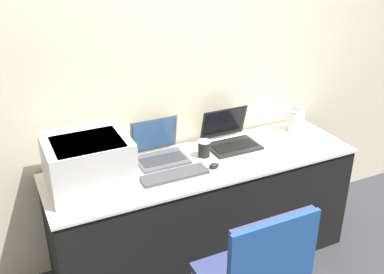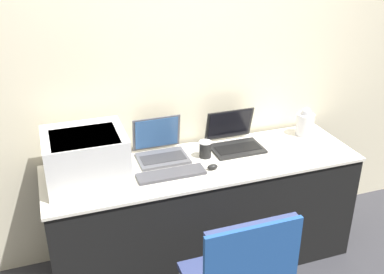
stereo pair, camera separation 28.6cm
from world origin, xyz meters
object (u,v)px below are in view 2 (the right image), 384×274
at_px(laptop_left, 160,149).
at_px(coffee_cup, 205,149).
at_px(mouse, 213,167).
at_px(printer, 86,155).
at_px(external_keyboard, 171,174).
at_px(metal_pitcher, 305,123).
at_px(laptop_right, 234,140).

bearing_deg(laptop_left, coffee_cup, -20.88).
relative_size(coffee_cup, mouse, 1.65).
bearing_deg(printer, external_keyboard, -13.93).
height_order(printer, coffee_cup, printer).
relative_size(laptop_left, metal_pitcher, 1.53).
bearing_deg(mouse, laptop_left, 133.08).
bearing_deg(external_keyboard, printer, 166.07).
relative_size(printer, metal_pitcher, 2.23).
height_order(external_keyboard, metal_pitcher, metal_pitcher).
distance_m(laptop_left, external_keyboard, 0.27).
xyz_separation_m(laptop_left, metal_pitcher, (1.09, -0.02, 0.04)).
bearing_deg(laptop_right, coffee_cup, -162.37).
bearing_deg(external_keyboard, mouse, -2.86).
xyz_separation_m(laptop_left, external_keyboard, (-0.01, -0.27, -0.05)).
bearing_deg(laptop_left, metal_pitcher, -0.85).
height_order(external_keyboard, mouse, mouse).
bearing_deg(printer, metal_pitcher, 4.63).
distance_m(laptop_right, mouse, 0.37).
bearing_deg(printer, mouse, -10.09).
height_order(printer, metal_pitcher, printer).
relative_size(printer, laptop_left, 1.45).
relative_size(external_keyboard, metal_pitcher, 2.00).
relative_size(external_keyboard, coffee_cup, 3.78).
relative_size(laptop_left, mouse, 4.77).
bearing_deg(metal_pitcher, laptop_right, -178.80).
xyz_separation_m(printer, metal_pitcher, (1.59, 0.13, -0.07)).
xyz_separation_m(coffee_cup, metal_pitcher, (0.82, 0.09, 0.04)).
height_order(laptop_right, metal_pitcher, laptop_right).
bearing_deg(printer, coffee_cup, 2.88).
distance_m(printer, metal_pitcher, 1.60).
distance_m(printer, mouse, 0.79).
xyz_separation_m(printer, mouse, (0.76, -0.14, -0.15)).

